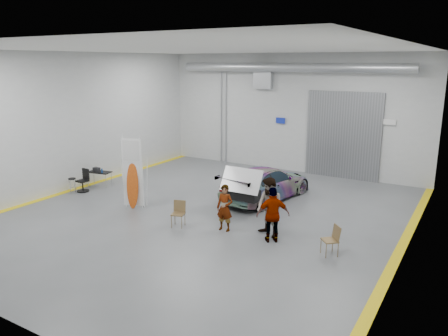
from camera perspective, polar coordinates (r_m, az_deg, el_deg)
The scene contains 13 objects.
ground at distance 16.47m, azimuth -2.49°, elevation -6.08°, with size 16.00×16.00×0.00m, color #55585C.
room_shell at distance 17.34m, azimuth 2.12°, elevation 8.76°, with size 14.02×16.18×6.01m.
sedan_car at distance 18.19m, azimuth 5.53°, elevation -1.95°, with size 1.91×4.69×1.36m, color silver.
person_a at distance 14.71m, azimuth 0.10°, elevation -5.23°, with size 0.58×0.38×1.60m, color olive.
person_b at distance 14.26m, azimuth 5.95°, elevation -5.15°, with size 0.96×0.74×1.97m, color slate.
person_c at distance 13.86m, azimuth 6.42°, elevation -6.10°, with size 1.04×0.43×1.80m, color #A96238.
surfboard_display at distance 17.24m, azimuth -12.07°, elevation -1.35°, with size 0.79×0.41×2.92m.
folding_chair_near at distance 15.30m, azimuth -5.97°, elevation -6.62°, with size 0.54×0.57×0.90m.
folding_chair_far at distance 13.46m, azimuth 13.63°, elevation -9.87°, with size 0.60×0.69×0.91m.
shop_stool at distance 20.12m, azimuth -19.18°, elevation -2.18°, with size 0.34×0.34×0.66m.
work_table at distance 20.80m, azimuth -16.06°, elevation -0.45°, with size 1.15×0.72×0.87m.
office_chair at distance 20.15m, azimuth -17.86°, elevation -1.73°, with size 0.53×0.53×0.99m.
trunk_lid at distance 16.20m, azimuth 2.38°, elevation -1.30°, with size 1.59×0.96×0.04m, color silver.
Camera 1 is at (8.57, -12.91, 5.60)m, focal length 35.00 mm.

